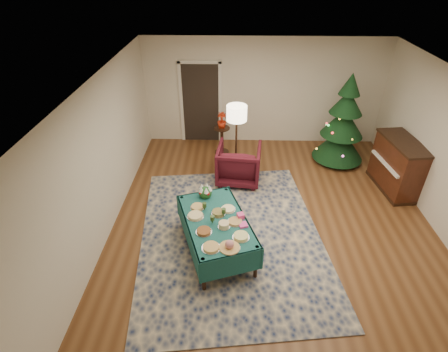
{
  "coord_description": "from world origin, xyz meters",
  "views": [
    {
      "loc": [
        -0.78,
        -5.05,
        4.38
      ],
      "look_at": [
        -0.92,
        0.38,
        0.84
      ],
      "focal_mm": 28.0,
      "sensor_mm": 36.0,
      "label": 1
    }
  ],
  "objects_px": {
    "christmas_tree": "(343,124)",
    "piano": "(398,166)",
    "floor_lamp": "(237,118)",
    "potted_plant": "(222,124)",
    "armchair": "(239,162)",
    "gift_box": "(241,216)",
    "buffet_table": "(216,226)",
    "side_table": "(222,141)"
  },
  "relations": [
    {
      "from": "piano",
      "to": "buffet_table",
      "type": "bearing_deg",
      "value": -152.25
    },
    {
      "from": "christmas_tree",
      "to": "piano",
      "type": "relative_size",
      "value": 1.58
    },
    {
      "from": "buffet_table",
      "to": "floor_lamp",
      "type": "xyz_separation_m",
      "value": [
        0.33,
        2.27,
        0.94
      ]
    },
    {
      "from": "buffet_table",
      "to": "side_table",
      "type": "xyz_separation_m",
      "value": [
        -0.01,
        3.44,
        -0.19
      ]
    },
    {
      "from": "armchair",
      "to": "side_table",
      "type": "height_order",
      "value": "armchair"
    },
    {
      "from": "floor_lamp",
      "to": "christmas_tree",
      "type": "bearing_deg",
      "value": 18.88
    },
    {
      "from": "buffet_table",
      "to": "floor_lamp",
      "type": "height_order",
      "value": "floor_lamp"
    },
    {
      "from": "side_table",
      "to": "potted_plant",
      "type": "distance_m",
      "value": 0.47
    },
    {
      "from": "floor_lamp",
      "to": "piano",
      "type": "height_order",
      "value": "floor_lamp"
    },
    {
      "from": "floor_lamp",
      "to": "potted_plant",
      "type": "distance_m",
      "value": 1.39
    },
    {
      "from": "potted_plant",
      "to": "christmas_tree",
      "type": "xyz_separation_m",
      "value": [
        2.82,
        -0.32,
        0.17
      ]
    },
    {
      "from": "floor_lamp",
      "to": "gift_box",
      "type": "bearing_deg",
      "value": -88.18
    },
    {
      "from": "potted_plant",
      "to": "piano",
      "type": "xyz_separation_m",
      "value": [
        3.74,
        -1.48,
        -0.25
      ]
    },
    {
      "from": "buffet_table",
      "to": "floor_lamp",
      "type": "bearing_deg",
      "value": 81.7
    },
    {
      "from": "christmas_tree",
      "to": "side_table",
      "type": "bearing_deg",
      "value": 173.45
    },
    {
      "from": "buffet_table",
      "to": "armchair",
      "type": "bearing_deg",
      "value": 79.66
    },
    {
      "from": "armchair",
      "to": "floor_lamp",
      "type": "bearing_deg",
      "value": -48.1
    },
    {
      "from": "christmas_tree",
      "to": "piano",
      "type": "bearing_deg",
      "value": -51.64
    },
    {
      "from": "gift_box",
      "to": "armchair",
      "type": "bearing_deg",
      "value": 90.12
    },
    {
      "from": "potted_plant",
      "to": "piano",
      "type": "relative_size",
      "value": 0.28
    },
    {
      "from": "buffet_table",
      "to": "christmas_tree",
      "type": "distance_m",
      "value": 4.22
    },
    {
      "from": "buffet_table",
      "to": "gift_box",
      "type": "bearing_deg",
      "value": 7.88
    },
    {
      "from": "armchair",
      "to": "potted_plant",
      "type": "bearing_deg",
      "value": -65.86
    },
    {
      "from": "armchair",
      "to": "potted_plant",
      "type": "relative_size",
      "value": 2.44
    },
    {
      "from": "armchair",
      "to": "side_table",
      "type": "xyz_separation_m",
      "value": [
        -0.41,
        1.26,
        -0.13
      ]
    },
    {
      "from": "potted_plant",
      "to": "piano",
      "type": "distance_m",
      "value": 4.03
    },
    {
      "from": "gift_box",
      "to": "christmas_tree",
      "type": "relative_size",
      "value": 0.05
    },
    {
      "from": "buffet_table",
      "to": "piano",
      "type": "relative_size",
      "value": 1.41
    },
    {
      "from": "armchair",
      "to": "christmas_tree",
      "type": "distance_m",
      "value": 2.64
    },
    {
      "from": "armchair",
      "to": "piano",
      "type": "xyz_separation_m",
      "value": [
        3.33,
        -0.22,
        0.08
      ]
    },
    {
      "from": "floor_lamp",
      "to": "christmas_tree",
      "type": "distance_m",
      "value": 2.67
    },
    {
      "from": "floor_lamp",
      "to": "christmas_tree",
      "type": "xyz_separation_m",
      "value": [
        2.48,
        0.85,
        -0.5
      ]
    },
    {
      "from": "gift_box",
      "to": "buffet_table",
      "type": "bearing_deg",
      "value": -172.12
    },
    {
      "from": "gift_box",
      "to": "christmas_tree",
      "type": "height_order",
      "value": "christmas_tree"
    },
    {
      "from": "gift_box",
      "to": "armchair",
      "type": "distance_m",
      "value": 2.14
    },
    {
      "from": "side_table",
      "to": "potted_plant",
      "type": "relative_size",
      "value": 1.81
    },
    {
      "from": "buffet_table",
      "to": "armchair",
      "type": "distance_m",
      "value": 2.22
    },
    {
      "from": "floor_lamp",
      "to": "potted_plant",
      "type": "xyz_separation_m",
      "value": [
        -0.34,
        1.17,
        -0.66
      ]
    },
    {
      "from": "potted_plant",
      "to": "christmas_tree",
      "type": "height_order",
      "value": "christmas_tree"
    },
    {
      "from": "christmas_tree",
      "to": "potted_plant",
      "type": "bearing_deg",
      "value": 173.45
    },
    {
      "from": "armchair",
      "to": "piano",
      "type": "bearing_deg",
      "value": -177.62
    },
    {
      "from": "floor_lamp",
      "to": "potted_plant",
      "type": "bearing_deg",
      "value": 106.37
    }
  ]
}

